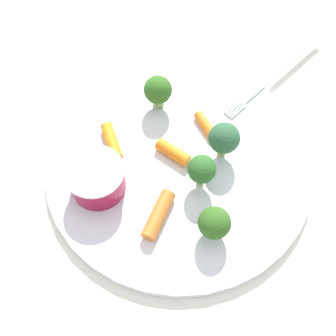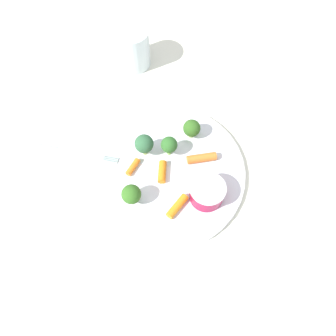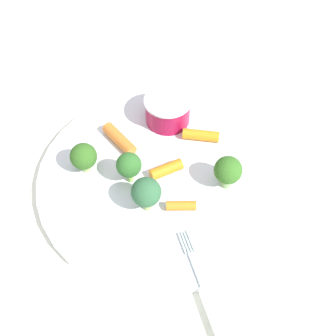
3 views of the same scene
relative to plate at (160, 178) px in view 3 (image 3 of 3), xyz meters
The scene contains 12 objects.
ground_plane 0.01m from the plate, ahead, with size 2.40×2.40×0.00m, color white.
plate is the anchor object (origin of this frame).
sauce_cup 0.10m from the plate, 57.21° to the left, with size 0.06×0.06×0.04m.
broccoli_floret_0 0.10m from the plate, 146.40° to the left, with size 0.03×0.03×0.04m.
broccoli_floret_1 0.05m from the plate, 163.36° to the left, with size 0.03×0.03×0.05m.
broccoli_floret_2 0.06m from the plate, 135.10° to the right, with size 0.04×0.04×0.05m.
broccoli_floret_3 0.09m from the plate, 37.12° to the right, with size 0.03×0.03×0.05m.
carrot_stick_0 0.02m from the plate, 11.68° to the right, with size 0.01×0.01×0.04m, color orange.
carrot_stick_1 0.08m from the plate, 108.10° to the left, with size 0.02×0.02×0.06m, color orange.
carrot_stick_2 0.06m from the plate, 85.33° to the right, with size 0.01×0.01×0.04m, color orange.
carrot_stick_3 0.08m from the plate, 21.56° to the left, with size 0.01×0.01×0.05m, color orange.
fork 0.18m from the plate, 99.65° to the right, with size 0.04×0.19×0.00m.
Camera 3 is at (-0.15, -0.32, 0.48)m, focal length 49.95 mm.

